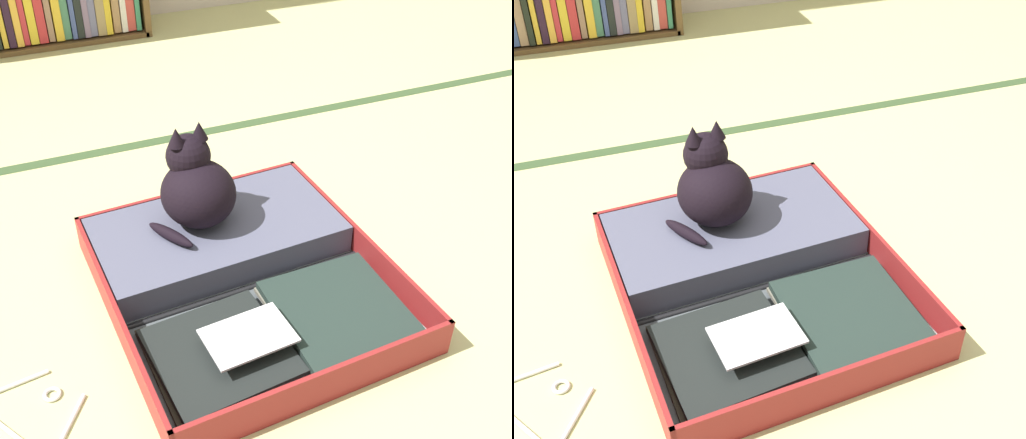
% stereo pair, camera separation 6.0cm
% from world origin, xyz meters
% --- Properties ---
extents(ground_plane, '(10.00, 10.00, 0.00)m').
position_xyz_m(ground_plane, '(0.00, 0.00, 0.00)').
color(ground_plane, '#C5C383').
extents(tatami_border, '(4.80, 0.05, 0.00)m').
position_xyz_m(tatami_border, '(0.00, 1.07, 0.00)').
color(tatami_border, '#364E2C').
rests_on(tatami_border, ground_plane).
extents(open_suitcase, '(0.75, 0.83, 0.10)m').
position_xyz_m(open_suitcase, '(-0.05, 0.26, 0.04)').
color(open_suitcase, maroon).
rests_on(open_suitcase, ground_plane).
extents(black_cat, '(0.27, 0.25, 0.28)m').
position_xyz_m(black_cat, '(-0.10, 0.43, 0.21)').
color(black_cat, black).
rests_on(black_cat, open_suitcase).
extents(clothes_hanger, '(0.30, 0.37, 0.01)m').
position_xyz_m(clothes_hanger, '(-0.64, 0.01, 0.01)').
color(clothes_hanger, silver).
rests_on(clothes_hanger, ground_plane).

